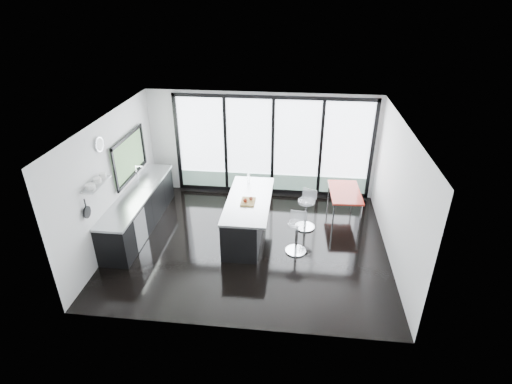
# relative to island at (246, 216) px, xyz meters

# --- Properties ---
(floor) EXTENTS (6.00, 5.00, 0.00)m
(floor) POSITION_rel_island_xyz_m (0.14, -0.36, -0.48)
(floor) COLOR black
(floor) RESTS_ON ground
(ceiling) EXTENTS (6.00, 5.00, 0.00)m
(ceiling) POSITION_rel_island_xyz_m (0.14, -0.36, 2.32)
(ceiling) COLOR white
(ceiling) RESTS_ON wall_back
(wall_back) EXTENTS (6.00, 0.09, 2.80)m
(wall_back) POSITION_rel_island_xyz_m (0.41, 2.10, 0.80)
(wall_back) COLOR silver
(wall_back) RESTS_ON ground
(wall_front) EXTENTS (6.00, 0.00, 2.80)m
(wall_front) POSITION_rel_island_xyz_m (0.14, -2.86, 0.92)
(wall_front) COLOR silver
(wall_front) RESTS_ON ground
(wall_left) EXTENTS (0.26, 5.00, 2.80)m
(wall_left) POSITION_rel_island_xyz_m (-2.83, -0.09, 1.09)
(wall_left) COLOR silver
(wall_left) RESTS_ON ground
(wall_right) EXTENTS (0.00, 5.00, 2.80)m
(wall_right) POSITION_rel_island_xyz_m (3.14, -0.36, 0.92)
(wall_right) COLOR silver
(wall_right) RESTS_ON ground
(counter_cabinets) EXTENTS (0.69, 3.24, 1.36)m
(counter_cabinets) POSITION_rel_island_xyz_m (-2.53, 0.04, -0.01)
(counter_cabinets) COLOR black
(counter_cabinets) RESTS_ON floor
(island) EXTENTS (0.97, 2.29, 1.22)m
(island) POSITION_rel_island_xyz_m (0.00, 0.00, 0.00)
(island) COLOR black
(island) RESTS_ON floor
(bar_stool_near) EXTENTS (0.51, 0.51, 0.72)m
(bar_stool_near) POSITION_rel_island_xyz_m (1.17, -0.56, -0.12)
(bar_stool_near) COLOR silver
(bar_stool_near) RESTS_ON floor
(bar_stool_far) EXTENTS (0.62, 0.62, 0.74)m
(bar_stool_far) POSITION_rel_island_xyz_m (1.36, 0.44, -0.10)
(bar_stool_far) COLOR silver
(bar_stool_far) RESTS_ON floor
(red_table) EXTENTS (0.78, 1.31, 0.69)m
(red_table) POSITION_rel_island_xyz_m (2.30, 1.09, -0.13)
(red_table) COLOR maroon
(red_table) RESTS_ON floor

